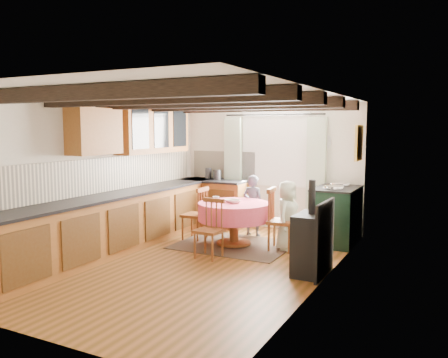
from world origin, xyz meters
The scene contains 40 objects.
floor centered at (0.00, 0.00, 0.00)m, with size 3.60×5.50×0.00m, color brown.
ceiling centered at (0.00, 0.00, 2.40)m, with size 3.60×5.50×0.00m, color white.
wall_back centered at (0.00, 2.75, 1.20)m, with size 3.60×0.00×2.40m, color silver.
wall_front centered at (0.00, -2.75, 1.20)m, with size 3.60×0.00×2.40m, color silver.
wall_left centered at (-1.80, 0.00, 1.20)m, with size 0.00×5.50×2.40m, color silver.
wall_right centered at (1.80, 0.00, 1.20)m, with size 0.00×5.50×2.40m, color silver.
beam_a centered at (0.00, -2.00, 2.31)m, with size 3.60×0.16×0.16m, color black.
beam_b centered at (0.00, -1.00, 2.31)m, with size 3.60×0.16×0.16m, color black.
beam_c centered at (0.00, 0.00, 2.31)m, with size 3.60×0.16×0.16m, color black.
beam_d centered at (0.00, 1.00, 2.31)m, with size 3.60×0.16×0.16m, color black.
beam_e centered at (0.00, 2.00, 2.31)m, with size 3.60×0.16×0.16m, color black.
splash_left centered at (-1.78, 0.30, 1.20)m, with size 0.02×4.50×0.55m, color beige.
splash_back centered at (-1.00, 2.73, 1.20)m, with size 1.40×0.02×0.55m, color beige.
base_cabinet_left centered at (-1.50, 0.00, 0.44)m, with size 0.60×5.30×0.88m, color #955A27.
base_cabinet_back centered at (-1.05, 2.45, 0.44)m, with size 1.30×0.60×0.88m, color #955A27.
worktop_left centered at (-1.48, 0.00, 0.90)m, with size 0.64×5.30×0.04m, color black.
worktop_back centered at (-1.05, 2.43, 0.90)m, with size 1.30×0.64×0.04m, color black.
wall_cabinet_glass centered at (-1.63, 1.20, 1.95)m, with size 0.34×1.80×0.90m, color #955A27.
wall_cabinet_solid centered at (-1.63, -0.30, 1.90)m, with size 0.34×0.90×0.70m, color #955A27.
window_frame centered at (0.10, 2.73, 1.60)m, with size 1.34×0.03×1.54m, color white.
window_pane centered at (0.10, 2.74, 1.60)m, with size 1.20×0.01×1.40m, color white.
curtain_left centered at (-0.75, 2.65, 1.10)m, with size 0.35×0.10×2.10m, color #ADCF9A.
curtain_right centered at (0.95, 2.65, 1.10)m, with size 0.35×0.10×2.10m, color #ADCF9A.
curtain_rod centered at (0.10, 2.65, 2.20)m, with size 0.03×0.03×2.00m, color black.
wall_picture centered at (1.77, 2.30, 1.70)m, with size 0.04×0.50×0.60m, color gold.
wall_plate centered at (1.05, 2.72, 1.70)m, with size 0.30×0.30×0.02m, color silver.
rug centered at (0.00, 1.16, 0.01)m, with size 1.85×1.44×0.01m, color #442E28.
dining_table centered at (0.00, 1.16, 0.36)m, with size 1.19×1.19×0.72m, color #FA5088, non-canonical shape.
chair_near centered at (-0.01, 0.32, 0.45)m, with size 0.38×0.40×0.89m, color brown, non-canonical shape.
chair_left centered at (-0.81, 1.24, 0.46)m, with size 0.40×0.42×0.93m, color brown, non-canonical shape.
chair_right centered at (0.81, 1.24, 0.50)m, with size 0.43×0.45×1.00m, color brown, non-canonical shape.
aga_range centered at (1.47, 2.09, 0.49)m, with size 0.69×1.06×0.98m, color black, non-canonical shape.
cast_iron_stove centered at (1.58, 0.27, 0.64)m, with size 0.38×0.64×1.27m, color black, non-canonical shape.
child_far centered at (0.01, 1.94, 0.56)m, with size 0.41×0.27×1.11m, color #4F5263.
child_right centered at (0.88, 1.30, 0.56)m, with size 0.55×0.35×1.12m, color silver.
bowl_a centered at (-0.07, 1.18, 0.75)m, with size 0.22×0.22×0.05m, color silver.
bowl_b centered at (0.03, 1.12, 0.75)m, with size 0.19×0.19×0.06m, color silver.
cup centered at (-0.28, 1.06, 0.77)m, with size 0.11×0.11×0.10m, color silver.
canister_tall centered at (-1.22, 2.49, 1.03)m, with size 0.13×0.13×0.23m, color #262628.
canister_wide centered at (-1.01, 2.46, 1.02)m, with size 0.18×0.18×0.19m, color #262628.
Camera 1 is at (3.30, -5.60, 1.96)m, focal length 36.97 mm.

